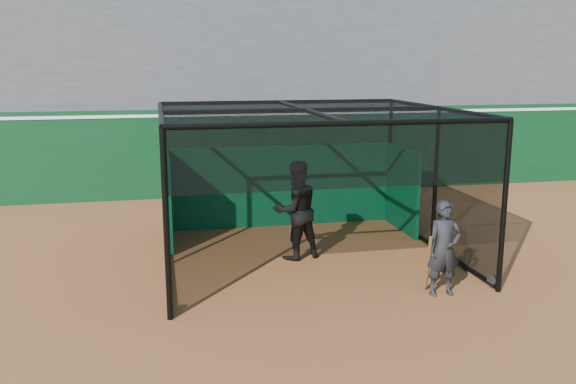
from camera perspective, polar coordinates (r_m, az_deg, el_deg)
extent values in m
plane|color=#95542B|center=(9.99, 2.19, -10.25)|extent=(120.00, 120.00, 0.00)
cube|color=#093517|center=(17.79, -4.51, 3.78)|extent=(50.00, 0.45, 2.50)
cube|color=white|center=(17.66, -4.57, 7.31)|extent=(50.00, 0.50, 0.08)
cube|color=#4C4C4F|center=(21.45, -6.04, 12.18)|extent=(50.00, 7.85, 7.75)
cube|color=#074D2A|center=(14.30, -0.62, 0.58)|extent=(5.32, 0.10, 1.90)
cylinder|color=black|center=(9.67, -11.00, -10.53)|extent=(0.08, 0.22, 0.22)
cylinder|color=black|center=(11.12, 18.56, -7.92)|extent=(0.08, 0.22, 0.22)
cylinder|color=black|center=(14.15, -11.43, -3.29)|extent=(0.08, 0.22, 0.22)
cylinder|color=black|center=(15.18, 9.58, -2.17)|extent=(0.08, 0.22, 0.22)
imported|color=black|center=(11.85, 0.75, -1.71)|extent=(1.11, 0.97, 1.94)
imported|color=black|center=(10.35, 14.41, -5.13)|extent=(0.59, 0.39, 1.60)
cylinder|color=#593819|center=(10.37, 12.97, -6.48)|extent=(0.15, 0.38, 0.99)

